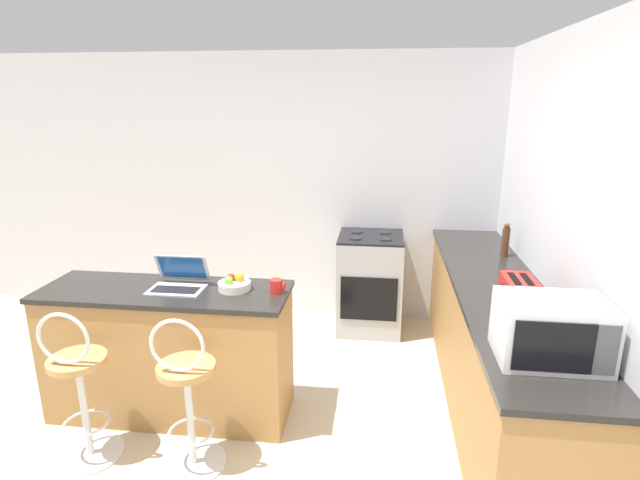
# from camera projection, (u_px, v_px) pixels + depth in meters

# --- Properties ---
(ground_plane) EXTENTS (20.00, 20.00, 0.00)m
(ground_plane) POSITION_uv_depth(u_px,v_px,m) (239.00, 478.00, 2.95)
(ground_plane) COLOR #BCAD8E
(wall_back) EXTENTS (12.00, 0.06, 2.60)m
(wall_back) POSITION_uv_depth(u_px,v_px,m) (302.00, 189.00, 4.97)
(wall_back) COLOR silver
(wall_back) RESTS_ON ground_plane
(wall_right) EXTENTS (0.06, 12.00, 2.60)m
(wall_right) POSITION_uv_depth(u_px,v_px,m) (622.00, 288.00, 2.37)
(wall_right) COLOR silver
(wall_right) RESTS_ON ground_plane
(breakfast_bar) EXTENTS (1.68, 0.57, 0.93)m
(breakfast_bar) POSITION_uv_depth(u_px,v_px,m) (170.00, 352.00, 3.47)
(breakfast_bar) COLOR #9E703D
(breakfast_bar) RESTS_ON ground_plane
(counter_right) EXTENTS (0.62, 2.98, 0.93)m
(counter_right) POSITION_uv_depth(u_px,v_px,m) (493.00, 345.00, 3.56)
(counter_right) COLOR #9E703D
(counter_right) RESTS_ON ground_plane
(bar_stool_near) EXTENTS (0.40, 0.40, 1.01)m
(bar_stool_near) POSITION_uv_depth(u_px,v_px,m) (80.00, 390.00, 3.00)
(bar_stool_near) COLOR silver
(bar_stool_near) RESTS_ON ground_plane
(bar_stool_far) EXTENTS (0.40, 0.40, 1.01)m
(bar_stool_far) POSITION_uv_depth(u_px,v_px,m) (187.00, 398.00, 2.92)
(bar_stool_far) COLOR silver
(bar_stool_far) RESTS_ON ground_plane
(laptop) EXTENTS (0.36, 0.29, 0.22)m
(laptop) POSITION_uv_depth(u_px,v_px,m) (179.00, 280.00, 3.36)
(laptop) COLOR #B7BABF
(laptop) RESTS_ON breakfast_bar
(microwave) EXTENTS (0.50, 0.36, 0.31)m
(microwave) POSITION_uv_depth(u_px,v_px,m) (551.00, 331.00, 2.40)
(microwave) COLOR silver
(microwave) RESTS_ON counter_right
(toaster) EXTENTS (0.20, 0.31, 0.18)m
(toaster) POSITION_uv_depth(u_px,v_px,m) (519.00, 292.00, 3.06)
(toaster) COLOR red
(toaster) RESTS_ON counter_right
(stove_range) EXTENTS (0.60, 0.60, 0.94)m
(stove_range) POSITION_uv_depth(u_px,v_px,m) (370.00, 283.00, 4.78)
(stove_range) COLOR #9EA3A8
(stove_range) RESTS_ON ground_plane
(mug_white) EXTENTS (0.09, 0.07, 0.10)m
(mug_white) POSITION_uv_depth(u_px,v_px,m) (523.00, 280.00, 3.37)
(mug_white) COLOR white
(mug_white) RESTS_ON counter_right
(fruit_bowl) EXTENTS (0.22, 0.22, 0.11)m
(fruit_bowl) POSITION_uv_depth(u_px,v_px,m) (234.00, 284.00, 3.33)
(fruit_bowl) COLOR silver
(fruit_bowl) RESTS_ON breakfast_bar
(pepper_mill) EXTENTS (0.06, 0.06, 0.28)m
(pepper_mill) POSITION_uv_depth(u_px,v_px,m) (505.00, 241.00, 4.01)
(pepper_mill) COLOR #4C2D19
(pepper_mill) RESTS_ON counter_right
(mug_red) EXTENTS (0.10, 0.08, 0.09)m
(mug_red) POSITION_uv_depth(u_px,v_px,m) (277.00, 286.00, 3.27)
(mug_red) COLOR red
(mug_red) RESTS_ON breakfast_bar
(mug_blue) EXTENTS (0.09, 0.07, 0.10)m
(mug_blue) POSITION_uv_depth(u_px,v_px,m) (507.00, 315.00, 2.82)
(mug_blue) COLOR #2D51AD
(mug_blue) RESTS_ON counter_right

